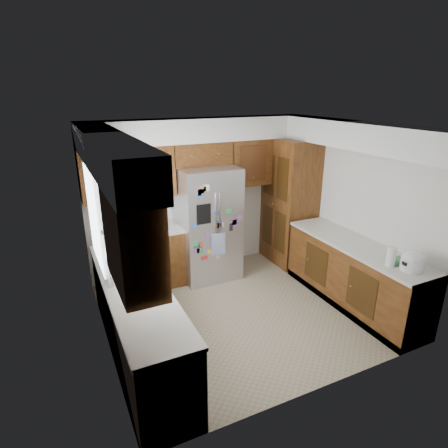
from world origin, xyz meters
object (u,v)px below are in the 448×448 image
(fridge, at_px, (208,223))
(rice_cooker, at_px, (413,260))
(paper_towel, at_px, (391,257))
(pantry, at_px, (289,202))

(fridge, xyz_separation_m, rice_cooker, (1.50, -2.53, 0.14))
(fridge, distance_m, rice_cooker, 2.95)
(paper_towel, bearing_deg, fridge, 120.03)
(pantry, xyz_separation_m, paper_towel, (-0.14, -2.29, -0.04))
(pantry, relative_size, paper_towel, 8.96)
(fridge, relative_size, rice_cooker, 6.52)
(pantry, distance_m, fridge, 1.51)
(fridge, distance_m, paper_towel, 2.72)
(rice_cooker, bearing_deg, fridge, 120.64)
(pantry, height_order, fridge, pantry)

